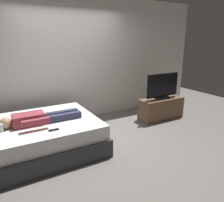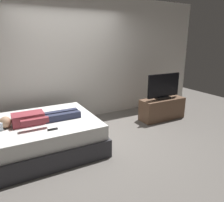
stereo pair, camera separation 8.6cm
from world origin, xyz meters
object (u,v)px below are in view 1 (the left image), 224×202
(remote, at_px, (54,130))
(tv_stand, at_px, (161,108))
(bed, at_px, (37,137))
(tv, at_px, (162,87))
(person, at_px, (37,119))

(remote, height_order, tv_stand, remote)
(bed, xyz_separation_m, tv_stand, (2.92, 0.18, -0.01))
(bed, bearing_deg, tv_stand, 3.48)
(tv_stand, xyz_separation_m, tv, (0.00, -0.00, 0.53))
(bed, distance_m, tv_stand, 2.92)
(person, relative_size, tv, 1.43)
(tv_stand, height_order, tv, tv)
(person, distance_m, tv, 2.90)
(tv, bearing_deg, bed, -176.52)
(remote, relative_size, tv_stand, 0.14)
(tv, bearing_deg, remote, -166.38)
(person, distance_m, tv_stand, 2.92)
(remote, bearing_deg, tv_stand, 13.62)
(person, height_order, tv_stand, person)
(bed, relative_size, tv_stand, 1.87)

